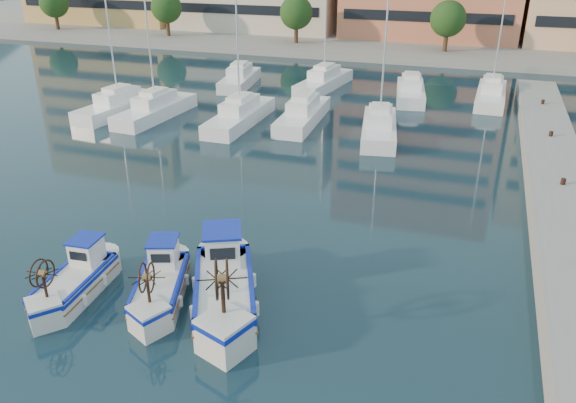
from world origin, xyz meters
The scene contains 6 objects.
ground centered at (0.00, 0.00, 0.00)m, with size 300.00×300.00×0.00m, color #1B3846.
quay centered at (13.00, 8.00, 0.60)m, with size 3.00×60.00×1.20m, color gray.
yacht_marina centered at (-2.66, 27.81, 0.53)m, with size 39.69×22.73×11.50m.
fishing_boat_a centered at (-4.81, -0.36, 0.67)m, with size 1.91×3.95×2.42m.
fishing_boat_b centered at (-1.69, 0.45, 0.69)m, with size 2.81×4.14×2.50m.
fishing_boat_c centered at (0.74, 0.77, 0.88)m, with size 4.00×5.32×3.21m.
Camera 1 is at (8.48, -14.56, 12.12)m, focal length 35.00 mm.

